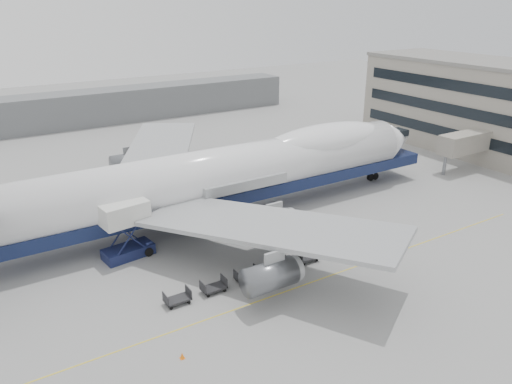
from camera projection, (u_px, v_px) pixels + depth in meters
ground at (280, 255)px, 52.80m from camera, size 260.00×260.00×0.00m
apron_line at (315, 281)px, 48.05m from camera, size 60.00×0.15×0.01m
hangar at (46, 113)px, 101.93m from camera, size 110.00×8.00×7.00m
airliner at (229, 173)px, 60.55m from camera, size 67.00×55.30×19.98m
catering_truck at (126, 227)px, 51.38m from camera, size 5.44×4.06×6.14m
traffic_cone at (182, 356)px, 37.68m from camera, size 0.36×0.36×0.53m
dolly_0 at (177, 299)px, 44.31m from camera, size 2.30×1.35×1.30m
dolly_1 at (214, 287)px, 46.09m from camera, size 2.30×1.35×1.30m
dolly_2 at (247, 276)px, 47.87m from camera, size 2.30×1.35×1.30m
dolly_3 at (278, 266)px, 49.65m from camera, size 2.30×1.35×1.30m
dolly_4 at (307, 257)px, 51.43m from camera, size 2.30×1.35×1.30m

